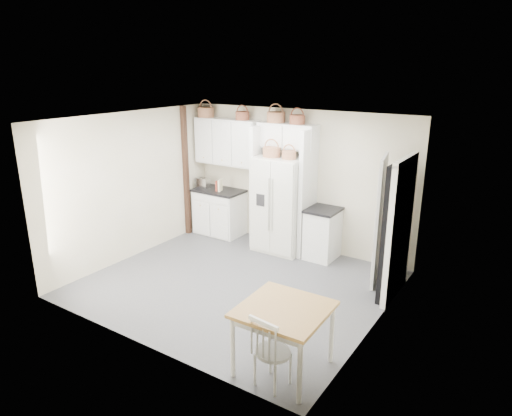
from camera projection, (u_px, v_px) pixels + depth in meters
The scene contains 28 objects.
floor at pixel (237, 284), 7.30m from camera, with size 4.50×4.50×0.00m, color #414246.
ceiling at pixel (235, 119), 6.52m from camera, with size 4.50×4.50×0.00m, color white.
wall_back at pixel (298, 180), 8.51m from camera, with size 4.50×4.50×0.00m, color #C0B794.
wall_left at pixel (133, 186), 8.09m from camera, with size 4.00×4.00×0.00m, color #C0B794.
wall_right at pixel (381, 235), 5.73m from camera, with size 4.00×4.00×0.00m, color #C0B794.
refrigerator at pixel (281, 204), 8.43m from camera, with size 0.92×0.74×1.77m, color silver.
base_cab_left at pixel (220, 212), 9.38m from camera, with size 0.97×0.61×0.90m, color silver.
base_cab_right at pixel (323, 235), 8.17m from camera, with size 0.50×0.60×0.89m, color silver.
dining_table at pixel (283, 339), 5.14m from camera, with size 0.94×0.94×0.78m, color brown.
windsor_chair at pixel (273, 352), 4.88m from camera, with size 0.40×0.36×0.81m, color silver.
counter_left at pixel (219, 191), 9.24m from camera, with size 1.01×0.65×0.04m, color black.
counter_right at pixel (324, 210), 8.03m from camera, with size 0.54×0.64×0.04m, color black.
toaster at pixel (202, 183), 9.36m from camera, with size 0.29×0.17×0.20m, color silver.
cookbook_red at pixel (218, 186), 9.12m from camera, with size 0.03×0.14×0.21m, color #A53A28.
cookbook_cream at pixel (220, 185), 9.09m from camera, with size 0.03×0.16×0.23m, color beige.
basket_upper_a at pixel (206, 112), 9.09m from camera, with size 0.34×0.34×0.19m, color brown.
basket_upper_c at pixel (242, 116), 8.63m from camera, with size 0.27×0.27×0.16m, color brown.
basket_bridge_a at pixel (276, 117), 8.24m from camera, with size 0.33×0.33×0.19m, color brown.
basket_bridge_b at pixel (297, 120), 8.02m from camera, with size 0.28×0.28×0.16m, color brown.
basket_fridge_a at pixel (272, 152), 8.14m from camera, with size 0.33×0.33×0.17m, color brown.
basket_fridge_b at pixel (289, 155), 7.96m from camera, with size 0.26×0.26×0.14m, color brown.
upper_cabinet at pixel (228, 142), 8.98m from camera, with size 1.40×0.34×0.90m, color silver.
bridge_cabinet at pixel (288, 136), 8.20m from camera, with size 1.12×0.34×0.45m, color silver.
fridge_panel_left at pixel (260, 186), 8.66m from camera, with size 0.08×0.60×2.30m, color silver.
fridge_panel_right at pixel (308, 194), 8.12m from camera, with size 0.08×0.60×2.30m, color silver.
trim_post at pixel (186, 172), 9.14m from camera, with size 0.09×0.09×2.60m, color #301F13.
doorway_void at pixel (396, 231), 6.66m from camera, with size 0.18×0.85×2.05m, color black.
door_slab at pixel (379, 220), 7.12m from camera, with size 0.80×0.04×2.05m, color white.
Camera 1 is at (3.88, -5.36, 3.33)m, focal length 32.00 mm.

